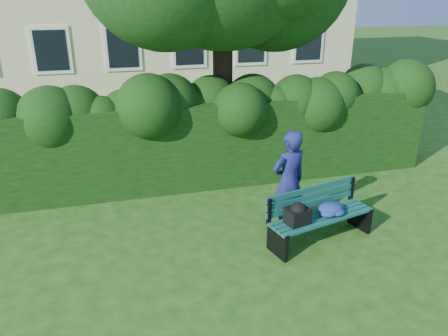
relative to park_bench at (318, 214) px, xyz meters
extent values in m
plane|color=#1F4F10|center=(-1.26, 0.66, -0.50)|extent=(80.00, 80.00, 0.00)
cube|color=white|center=(-4.86, 10.64, 1.50)|extent=(1.30, 0.08, 1.60)
cube|color=black|center=(-4.86, 10.60, 1.50)|extent=(1.05, 0.04, 1.35)
cube|color=white|center=(-2.46, 10.64, 1.50)|extent=(1.30, 0.08, 1.60)
cube|color=black|center=(-2.46, 10.60, 1.50)|extent=(1.05, 0.04, 1.35)
cube|color=white|center=(-0.06, 10.64, 1.50)|extent=(1.30, 0.08, 1.60)
cube|color=black|center=(-0.06, 10.60, 1.50)|extent=(1.05, 0.04, 1.35)
cube|color=white|center=(2.34, 10.64, 1.50)|extent=(1.30, 0.08, 1.60)
cube|color=black|center=(2.34, 10.60, 1.50)|extent=(1.05, 0.04, 1.35)
cube|color=white|center=(4.74, 10.64, 1.50)|extent=(1.30, 0.08, 1.60)
cube|color=black|center=(4.74, 10.60, 1.50)|extent=(1.05, 0.04, 1.35)
cube|color=black|center=(-1.26, 2.86, 0.40)|extent=(10.00, 1.00, 1.80)
cylinder|color=black|center=(-0.69, 3.49, 1.80)|extent=(0.43, 0.43, 4.61)
cube|color=#0D4544|center=(0.10, -0.20, -0.05)|extent=(1.83, 0.54, 0.04)
cube|color=#0D4544|center=(0.07, -0.09, -0.05)|extent=(1.83, 0.54, 0.04)
cube|color=#0D4544|center=(0.04, 0.03, -0.05)|extent=(1.83, 0.54, 0.04)
cube|color=#0D4544|center=(0.01, 0.15, -0.05)|extent=(1.83, 0.54, 0.04)
cube|color=#0D4544|center=(0.00, 0.22, 0.08)|extent=(1.81, 0.48, 0.10)
cube|color=#0D4544|center=(-0.01, 0.23, 0.21)|extent=(1.81, 0.48, 0.10)
cube|color=#0D4544|center=(-0.01, 0.24, 0.34)|extent=(1.81, 0.48, 0.10)
cube|color=black|center=(-0.80, -0.24, -0.28)|extent=(0.18, 0.50, 0.44)
cube|color=black|center=(-0.86, 0.01, 0.15)|extent=(0.07, 0.07, 0.45)
cube|color=black|center=(-0.79, -0.29, -0.06)|extent=(0.16, 0.42, 0.05)
cube|color=black|center=(0.91, 0.18, -0.28)|extent=(0.18, 0.50, 0.44)
cube|color=black|center=(0.85, 0.43, 0.15)|extent=(0.07, 0.07, 0.45)
cube|color=black|center=(0.92, 0.13, -0.06)|extent=(0.16, 0.42, 0.05)
cube|color=white|center=(-0.47, -0.21, -0.02)|extent=(0.21, 0.17, 0.02)
cube|color=black|center=(-0.44, -0.15, 0.09)|extent=(0.42, 0.35, 0.25)
imported|color=navy|center=(-0.34, 0.49, 0.40)|extent=(0.75, 0.59, 1.81)
camera|label=1|loc=(-3.15, -5.72, 3.40)|focal=35.00mm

